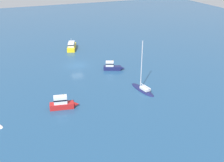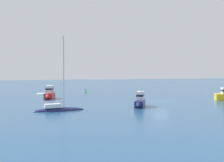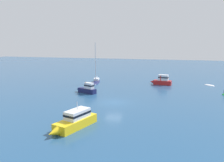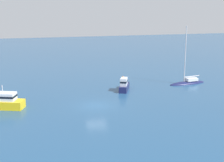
{
  "view_description": "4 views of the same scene",
  "coord_description": "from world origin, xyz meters",
  "px_view_note": "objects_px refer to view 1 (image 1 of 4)",
  "views": [
    {
      "loc": [
        -12.95,
        -53.0,
        21.67
      ],
      "look_at": [
        2.63,
        -13.99,
        1.89
      ],
      "focal_mm": 42.94,
      "sensor_mm": 36.0,
      "label": 1
    },
    {
      "loc": [
        45.09,
        -17.26,
        5.23
      ],
      "look_at": [
        -7.46,
        -6.07,
        2.73
      ],
      "focal_mm": 50.29,
      "sensor_mm": 36.0,
      "label": 2
    },
    {
      "loc": [
        -8.2,
        35.05,
        9.7
      ],
      "look_at": [
        3.23,
        -12.3,
        1.1
      ],
      "focal_mm": 38.66,
      "sensor_mm": 36.0,
      "label": 3
    },
    {
      "loc": [
        -39.33,
        7.43,
        12.62
      ],
      "look_at": [
        3.67,
        -2.86,
        2.08
      ],
      "focal_mm": 54.89,
      "sensor_mm": 36.0,
      "label": 4
    }
  ],
  "objects_px": {
    "powerboat_1": "(72,46)",
    "cabin_cruiser": "(63,103)",
    "powerboat": "(113,67)",
    "sloop": "(143,89)"
  },
  "relations": [
    {
      "from": "powerboat",
      "to": "powerboat_1",
      "type": "distance_m",
      "value": 17.27
    },
    {
      "from": "powerboat_1",
      "to": "cabin_cruiser",
      "type": "bearing_deg",
      "value": -177.81
    },
    {
      "from": "powerboat_1",
      "to": "cabin_cruiser",
      "type": "xyz_separation_m",
      "value": [
        -8.42,
        -28.05,
        0.07
      ]
    },
    {
      "from": "powerboat",
      "to": "sloop",
      "type": "distance_m",
      "value": 10.67
    },
    {
      "from": "cabin_cruiser",
      "to": "sloop",
      "type": "bearing_deg",
      "value": 13.6
    },
    {
      "from": "powerboat",
      "to": "powerboat_1",
      "type": "height_order",
      "value": "powerboat_1"
    },
    {
      "from": "powerboat",
      "to": "cabin_cruiser",
      "type": "distance_m",
      "value": 17.21
    },
    {
      "from": "powerboat_1",
      "to": "sloop",
      "type": "xyz_separation_m",
      "value": [
        6.01,
        -27.22,
        -0.64
      ]
    },
    {
      "from": "cabin_cruiser",
      "to": "powerboat",
      "type": "bearing_deg",
      "value": 51.69
    },
    {
      "from": "sloop",
      "to": "cabin_cruiser",
      "type": "xyz_separation_m",
      "value": [
        -14.43,
        -0.82,
        0.71
      ]
    }
  ]
}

